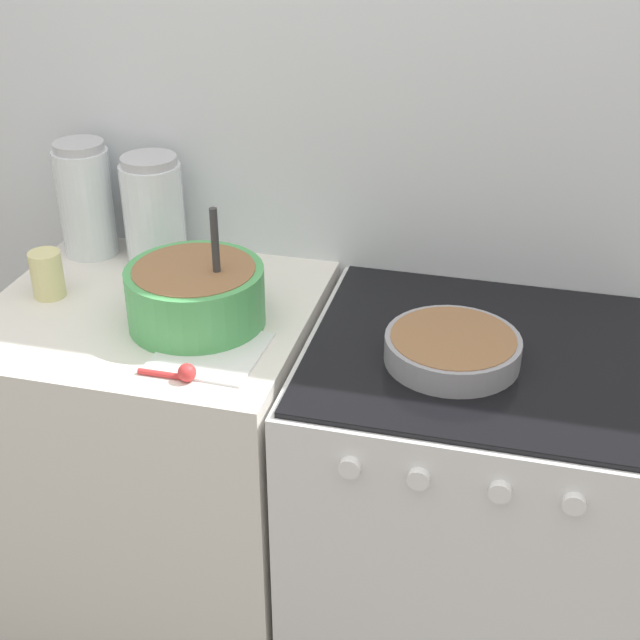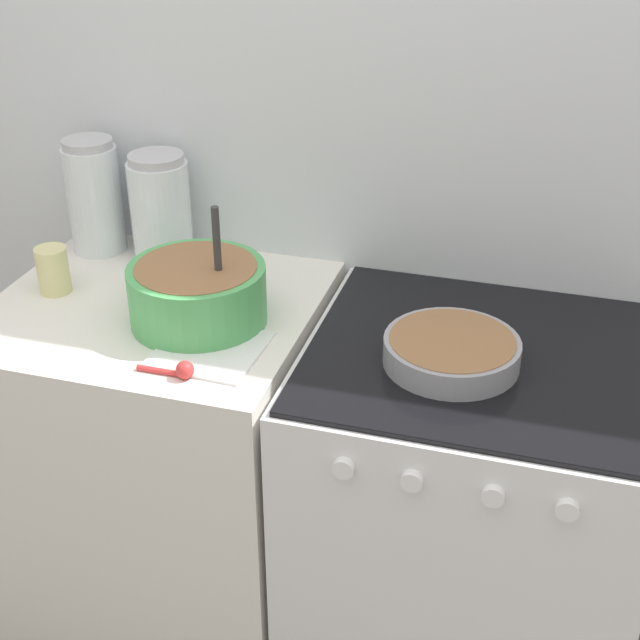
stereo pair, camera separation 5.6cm
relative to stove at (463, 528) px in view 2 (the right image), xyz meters
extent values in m
cube|color=silver|center=(-0.37, 0.35, 0.74)|extent=(4.45, 0.05, 2.40)
cube|color=silver|center=(-0.72, 0.00, 0.00)|extent=(0.71, 0.65, 0.93)
cube|color=silver|center=(0.00, 0.00, -0.01)|extent=(0.71, 0.65, 0.92)
cube|color=black|center=(0.00, 0.00, 0.46)|extent=(0.68, 0.62, 0.01)
cylinder|color=white|center=(-0.20, -0.33, 0.38)|extent=(0.04, 0.02, 0.04)
cylinder|color=white|center=(-0.07, -0.33, 0.38)|extent=(0.04, 0.02, 0.04)
cylinder|color=white|center=(0.07, -0.33, 0.38)|extent=(0.04, 0.02, 0.04)
cylinder|color=white|center=(0.20, -0.33, 0.38)|extent=(0.04, 0.02, 0.04)
cylinder|color=#4CA559|center=(-0.59, -0.04, 0.53)|extent=(0.29, 0.29, 0.13)
cylinder|color=#8C603D|center=(-0.59, -0.04, 0.56)|extent=(0.25, 0.25, 0.07)
cylinder|color=#333333|center=(-0.54, -0.04, 0.61)|extent=(0.02, 0.02, 0.25)
cylinder|color=gray|center=(-0.05, -0.06, 0.49)|extent=(0.27, 0.27, 0.05)
cylinder|color=#8C603D|center=(-0.05, -0.06, 0.50)|extent=(0.25, 0.25, 0.05)
cylinder|color=silver|center=(-0.97, 0.23, 0.59)|extent=(0.13, 0.13, 0.26)
cylinder|color=olive|center=(-0.97, 0.23, 0.54)|extent=(0.12, 0.12, 0.16)
cylinder|color=#B2B2B7|center=(-0.97, 0.23, 0.73)|extent=(0.12, 0.12, 0.02)
cylinder|color=silver|center=(-0.80, 0.23, 0.58)|extent=(0.14, 0.14, 0.24)
cylinder|color=tan|center=(-0.80, 0.23, 0.54)|extent=(0.13, 0.13, 0.14)
cylinder|color=#B2B2B7|center=(-0.80, 0.23, 0.71)|extent=(0.13, 0.13, 0.02)
cylinder|color=beige|center=(-0.96, 0.00, 0.52)|extent=(0.07, 0.07, 0.11)
cube|color=white|center=(-0.52, -0.15, 0.47)|extent=(0.21, 0.21, 0.01)
cylinder|color=red|center=(-0.59, -0.25, 0.47)|extent=(0.09, 0.01, 0.01)
sphere|color=red|center=(-0.53, -0.25, 0.48)|extent=(0.04, 0.04, 0.04)
camera|label=1|loc=(0.06, -1.56, 1.40)|focal=50.00mm
camera|label=2|loc=(0.12, -1.55, 1.40)|focal=50.00mm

